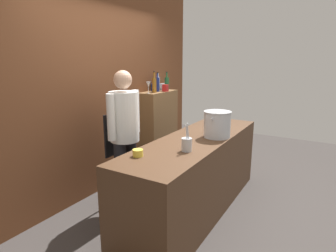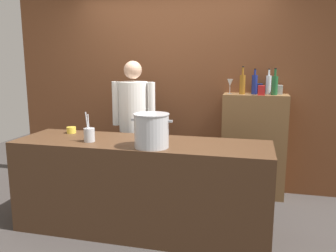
% 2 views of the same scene
% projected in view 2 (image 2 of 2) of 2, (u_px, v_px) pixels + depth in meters
% --- Properties ---
extents(ground_plane, '(8.00, 8.00, 0.00)m').
position_uv_depth(ground_plane, '(142.00, 229.00, 3.44)').
color(ground_plane, '#383330').
extents(brick_back_panel, '(4.40, 0.10, 3.00)m').
position_uv_depth(brick_back_panel, '(174.00, 73.00, 4.50)').
color(brick_back_panel, brown).
rests_on(brick_back_panel, ground_plane).
extents(prep_counter, '(2.45, 0.70, 0.90)m').
position_uv_depth(prep_counter, '(142.00, 186.00, 3.36)').
color(prep_counter, '#472D1C').
rests_on(prep_counter, ground_plane).
extents(bar_cabinet, '(0.76, 0.32, 1.27)m').
position_uv_depth(bar_cabinet, '(253.00, 146.00, 4.21)').
color(bar_cabinet, brown).
rests_on(bar_cabinet, ground_plane).
extents(chef, '(0.53, 0.36, 1.66)m').
position_uv_depth(chef, '(134.00, 120.00, 4.07)').
color(chef, black).
rests_on(chef, ground_plane).
extents(stockpot_large, '(0.38, 0.32, 0.30)m').
position_uv_depth(stockpot_large, '(152.00, 131.00, 3.03)').
color(stockpot_large, '#B7BABF').
rests_on(stockpot_large, prep_counter).
extents(utensil_crock, '(0.10, 0.10, 0.29)m').
position_uv_depth(utensil_crock, '(89.00, 135.00, 3.26)').
color(utensil_crock, '#B7BABF').
rests_on(utensil_crock, prep_counter).
extents(butter_jar, '(0.10, 0.10, 0.07)m').
position_uv_depth(butter_jar, '(71.00, 130.00, 3.65)').
color(butter_jar, yellow).
rests_on(butter_jar, prep_counter).
extents(wine_bottle_green, '(0.07, 0.07, 0.31)m').
position_uv_depth(wine_bottle_green, '(275.00, 85.00, 3.98)').
color(wine_bottle_green, '#1E592D').
rests_on(wine_bottle_green, bar_cabinet).
extents(wine_bottle_cobalt, '(0.07, 0.07, 0.30)m').
position_uv_depth(wine_bottle_cobalt, '(254.00, 84.00, 4.07)').
color(wine_bottle_cobalt, navy).
rests_on(wine_bottle_cobalt, bar_cabinet).
extents(wine_bottle_amber, '(0.07, 0.07, 0.33)m').
position_uv_depth(wine_bottle_amber, '(242.00, 84.00, 4.07)').
color(wine_bottle_amber, '#8C5919').
rests_on(wine_bottle_amber, bar_cabinet).
extents(wine_bottle_clear, '(0.06, 0.06, 0.30)m').
position_uv_depth(wine_bottle_clear, '(268.00, 84.00, 4.12)').
color(wine_bottle_clear, silver).
rests_on(wine_bottle_clear, bar_cabinet).
extents(wine_glass_short, '(0.07, 0.07, 0.18)m').
position_uv_depth(wine_glass_short, '(230.00, 83.00, 4.12)').
color(wine_glass_short, silver).
rests_on(wine_glass_short, bar_cabinet).
extents(spice_tin_silver, '(0.09, 0.09, 0.11)m').
position_uv_depth(spice_tin_silver, '(279.00, 90.00, 4.08)').
color(spice_tin_silver, '#B2B2B7').
rests_on(spice_tin_silver, bar_cabinet).
extents(spice_tin_red, '(0.08, 0.08, 0.11)m').
position_uv_depth(spice_tin_red, '(261.00, 90.00, 3.97)').
color(spice_tin_red, red).
rests_on(spice_tin_red, bar_cabinet).
extents(spice_tin_navy, '(0.09, 0.09, 0.12)m').
position_uv_depth(spice_tin_navy, '(259.00, 89.00, 4.16)').
color(spice_tin_navy, navy).
rests_on(spice_tin_navy, bar_cabinet).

